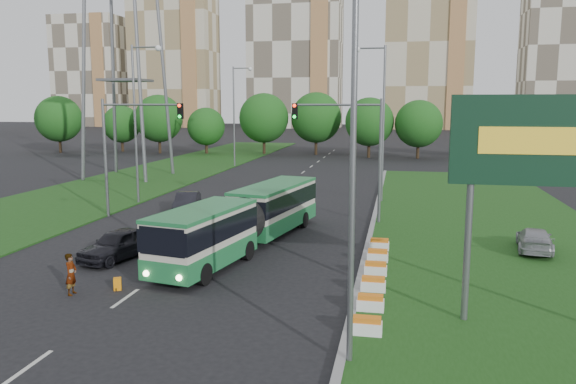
% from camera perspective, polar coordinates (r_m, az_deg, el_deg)
% --- Properties ---
extents(ground, '(360.00, 360.00, 0.00)m').
position_cam_1_polar(ground, '(27.96, -4.95, -7.03)').
color(ground, black).
rests_on(ground, ground).
extents(grass_median, '(14.00, 60.00, 0.15)m').
position_cam_1_polar(grass_median, '(35.06, 19.93, -4.11)').
color(grass_median, '#1A4213').
rests_on(grass_median, ground).
extents(median_kerb, '(0.30, 60.00, 0.18)m').
position_cam_1_polar(median_kerb, '(34.67, 8.48, -3.78)').
color(median_kerb, gray).
rests_on(median_kerb, ground).
extents(left_verge, '(12.00, 110.00, 0.10)m').
position_cam_1_polar(left_verge, '(57.38, -15.33, 1.04)').
color(left_verge, '#1A4213').
rests_on(left_verge, ground).
extents(lane_markings, '(0.20, 100.00, 0.01)m').
position_cam_1_polar(lane_markings, '(47.62, -1.72, -0.29)').
color(lane_markings, '#BBBBB3').
rests_on(lane_markings, ground).
extents(flower_planters, '(1.10, 11.50, 0.60)m').
position_cam_1_polar(flower_planters, '(24.41, 8.78, -8.41)').
color(flower_planters, white).
rests_on(flower_planters, grass_median).
extents(billboard, '(6.00, 0.37, 8.00)m').
position_cam_1_polar(billboard, '(20.38, 24.54, 3.83)').
color(billboard, slate).
rests_on(billboard, ground).
extents(traffic_mast_median, '(5.76, 0.32, 8.00)m').
position_cam_1_polar(traffic_mast_median, '(35.97, 6.81, 5.20)').
color(traffic_mast_median, slate).
rests_on(traffic_mast_median, ground).
extents(traffic_mast_left, '(5.76, 0.32, 8.00)m').
position_cam_1_polar(traffic_mast_left, '(39.22, -16.08, 5.22)').
color(traffic_mast_left, slate).
rests_on(traffic_mast_left, ground).
extents(street_lamps, '(36.00, 60.00, 12.00)m').
position_cam_1_polar(street_lamps, '(37.35, -5.23, 6.36)').
color(street_lamps, slate).
rests_on(street_lamps, ground).
extents(tree_line, '(120.00, 8.00, 9.00)m').
position_cam_1_polar(tree_line, '(80.88, 13.06, 6.53)').
color(tree_line, '#144713').
rests_on(tree_line, ground).
extents(apartment_tower_west, '(26.00, 15.00, 48.00)m').
position_cam_1_polar(apartment_tower_west, '(190.87, -11.46, 13.76)').
color(apartment_tower_west, beige).
rests_on(apartment_tower_west, ground).
extents(apartment_tower_cwest, '(28.00, 15.00, 52.00)m').
position_cam_1_polar(apartment_tower_cwest, '(179.71, 0.79, 14.88)').
color(apartment_tower_cwest, beige).
rests_on(apartment_tower_cwest, ground).
extents(apartment_tower_ceast, '(25.00, 15.00, 50.00)m').
position_cam_1_polar(apartment_tower_ceast, '(176.78, 14.07, 14.39)').
color(apartment_tower_ceast, beige).
rests_on(apartment_tower_ceast, ground).
extents(apartment_tower_east, '(27.00, 15.00, 47.00)m').
position_cam_1_polar(apartment_tower_east, '(182.75, 27.01, 13.04)').
color(apartment_tower_east, beige).
rests_on(apartment_tower_east, ground).
extents(midrise_west, '(22.00, 14.00, 36.00)m').
position_cam_1_polar(midrise_west, '(203.78, -19.37, 11.44)').
color(midrise_west, beige).
rests_on(midrise_west, ground).
extents(articulated_bus, '(2.43, 15.56, 2.56)m').
position_cam_1_polar(articulated_bus, '(30.19, -4.47, -2.75)').
color(articulated_bus, beige).
rests_on(articulated_bus, ground).
extents(car_left_near, '(2.86, 4.74, 1.51)m').
position_cam_1_polar(car_left_near, '(29.34, -16.91, -5.10)').
color(car_left_near, black).
rests_on(car_left_near, ground).
extents(car_left_far, '(2.38, 4.47, 1.40)m').
position_cam_1_polar(car_left_far, '(40.70, -10.22, -1.04)').
color(car_left_far, black).
rests_on(car_left_far, ground).
extents(car_median, '(2.25, 4.32, 1.20)m').
position_cam_1_polar(car_median, '(31.73, 23.76, -4.44)').
color(car_median, '#999BA1').
rests_on(car_median, grass_median).
extents(pedestrian, '(0.46, 0.66, 1.72)m').
position_cam_1_polar(pedestrian, '(24.62, -21.18, -7.78)').
color(pedestrian, gray).
rests_on(pedestrian, ground).
extents(shopping_trolley, '(0.31, 0.32, 0.52)m').
position_cam_1_polar(shopping_trolley, '(24.73, -16.94, -8.93)').
color(shopping_trolley, orange).
rests_on(shopping_trolley, ground).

